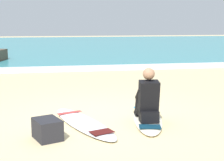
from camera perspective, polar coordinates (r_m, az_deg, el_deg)
ground_plane at (r=6.39m, az=-2.48°, el=-6.42°), size 80.00×80.00×0.00m
sea at (r=26.49m, az=-8.65°, el=6.01°), size 80.00×28.00×0.10m
breaking_foam at (r=12.87m, az=-6.61°, el=2.05°), size 80.00×0.90×0.11m
surfboard_main at (r=6.33m, az=6.06°, el=-6.32°), size 0.97×2.18×0.08m
surfer_seated at (r=5.96m, az=6.14°, el=-3.35°), size 0.40×0.72×0.95m
surfboard_spare_near at (r=6.00m, az=-4.96°, el=-7.22°), size 1.22×2.27×0.08m
beach_bag at (r=5.32m, az=-11.05°, el=-8.19°), size 0.51×0.58×0.32m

